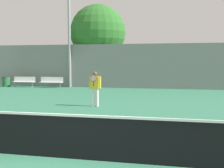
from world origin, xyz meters
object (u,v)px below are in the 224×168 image
(bench_courtside_near, at_px, (24,81))
(tennis_player, at_px, (95,87))
(bench_courtside_far, at_px, (51,81))
(trash_bin, at_px, (6,82))
(tree_green_tall, at_px, (98,33))
(tennis_net, at_px, (69,136))
(light_pole_far_right, at_px, (69,5))

(bench_courtside_near, bearing_deg, tennis_player, -44.05)
(bench_courtside_far, bearing_deg, trash_bin, 179.88)
(bench_courtside_far, xyz_separation_m, trash_bin, (-4.05, 0.01, -0.10))
(tennis_player, height_order, trash_bin, tennis_player)
(tree_green_tall, bearing_deg, tennis_net, -77.84)
(bench_courtside_near, xyz_separation_m, trash_bin, (-1.64, 0.01, -0.10))
(tennis_net, relative_size, trash_bin, 13.65)
(tennis_net, xyz_separation_m, tennis_player, (-1.16, 6.54, 0.43))
(tennis_net, relative_size, bench_courtside_far, 5.92)
(tennis_net, height_order, bench_courtside_near, tennis_net)
(tennis_net, height_order, tennis_player, tennis_player)
(tennis_net, xyz_separation_m, bench_courtside_far, (-6.89, 14.42, 0.02))
(light_pole_far_right, height_order, tree_green_tall, light_pole_far_right)
(tennis_player, bearing_deg, bench_courtside_near, 136.22)
(trash_bin, bearing_deg, bench_courtside_near, -0.29)
(tennis_net, relative_size, bench_courtside_near, 5.96)
(tennis_player, bearing_deg, tennis_net, -79.69)
(tennis_player, distance_m, tree_green_tall, 11.70)
(bench_courtside_far, height_order, trash_bin, bench_courtside_far)
(tennis_net, distance_m, light_pole_far_right, 17.18)
(bench_courtside_far, bearing_deg, tennis_player, -53.96)
(bench_courtside_near, bearing_deg, light_pole_far_right, 9.71)
(bench_courtside_near, relative_size, trash_bin, 2.29)
(light_pole_far_right, distance_m, tree_green_tall, 3.54)
(tennis_net, bearing_deg, bench_courtside_far, 115.54)
(tennis_net, xyz_separation_m, trash_bin, (-10.94, 14.43, -0.09))
(tennis_net, distance_m, bench_courtside_near, 17.16)
(trash_bin, bearing_deg, tree_green_tall, 22.06)
(light_pole_far_right, bearing_deg, tennis_net, -69.79)
(tennis_player, xyz_separation_m, bench_courtside_far, (-5.73, 7.88, -0.42))
(tennis_player, distance_m, light_pole_far_right, 11.15)
(tennis_net, distance_m, trash_bin, 18.11)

